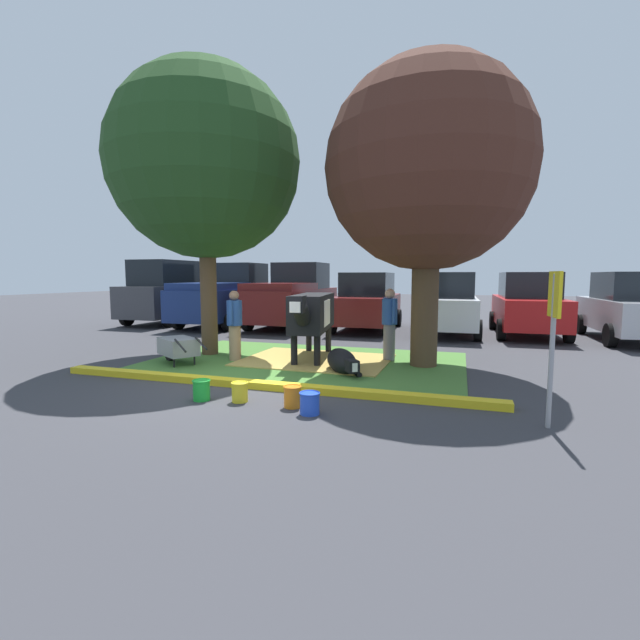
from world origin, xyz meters
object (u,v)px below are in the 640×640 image
(bucket_blue, at_px, (310,403))
(shade_tree_left, at_px, (205,164))
(wheelbarrow, at_px, (178,347))
(bucket_green, at_px, (201,390))
(sedan_silver, at_px, (631,308))
(sedan_blue, at_px, (367,302))
(cow_holstein, at_px, (312,313))
(pickup_truck_black, at_px, (229,296))
(parking_sign, at_px, (554,318))
(hatchback_white, at_px, (447,304))
(sedan_red, at_px, (528,305))
(calf_lying, at_px, (342,361))
(bucket_orange, at_px, (292,396))
(suv_dark_grey, at_px, (171,292))
(person_handler, at_px, (235,324))
(bucket_yellow, at_px, (240,391))
(person_visitor_near, at_px, (389,322))
(shade_tree_right, at_px, (428,168))
(pickup_truck_maroon, at_px, (294,297))

(bucket_blue, bearing_deg, shade_tree_left, 136.93)
(wheelbarrow, xyz_separation_m, bucket_green, (2.01, -2.19, -0.22))
(wheelbarrow, xyz_separation_m, sedan_silver, (10.47, 6.97, 0.60))
(sedan_blue, height_order, sedan_silver, same)
(cow_holstein, height_order, pickup_truck_black, pickup_truck_black)
(parking_sign, distance_m, hatchback_white, 9.02)
(cow_holstein, xyz_separation_m, sedan_blue, (0.04, 5.92, -0.09))
(sedan_blue, bearing_deg, sedan_red, 1.81)
(calf_lying, bearing_deg, parking_sign, -33.61)
(bucket_orange, xyz_separation_m, sedan_silver, (7.00, 9.06, 0.82))
(shade_tree_left, relative_size, sedan_silver, 1.52)
(bucket_orange, relative_size, sedan_silver, 0.07)
(calf_lying, relative_size, bucket_orange, 3.99)
(suv_dark_grey, height_order, hatchback_white, suv_dark_grey)
(person_handler, xyz_separation_m, bucket_blue, (2.84, -3.04, -0.68))
(calf_lying, height_order, pickup_truck_black, pickup_truck_black)
(parking_sign, xyz_separation_m, suv_dark_grey, (-12.33, 9.05, -0.11))
(bucket_yellow, bearing_deg, hatchback_white, 73.26)
(person_visitor_near, distance_m, bucket_blue, 4.19)
(person_handler, height_order, bucket_yellow, person_handler)
(person_visitor_near, distance_m, bucket_yellow, 4.27)
(shade_tree_left, distance_m, sedan_blue, 7.44)
(bucket_orange, relative_size, hatchback_white, 0.07)
(cow_holstein, xyz_separation_m, pickup_truck_black, (-5.45, 5.82, 0.04))
(parking_sign, relative_size, suv_dark_grey, 0.42)
(suv_dark_grey, bearing_deg, calf_lying, -37.20)
(shade_tree_left, height_order, person_handler, shade_tree_left)
(person_handler, distance_m, person_visitor_near, 3.45)
(person_visitor_near, height_order, wheelbarrow, person_visitor_near)
(person_handler, bearing_deg, pickup_truck_black, 120.85)
(wheelbarrow, height_order, pickup_truck_black, pickup_truck_black)
(bucket_blue, distance_m, sedan_blue, 9.69)
(calf_lying, xyz_separation_m, sedan_red, (4.22, 7.17, 0.75))
(shade_tree_right, xyz_separation_m, bucket_blue, (-1.22, -3.76, -3.91))
(person_handler, relative_size, bucket_green, 4.96)
(suv_dark_grey, relative_size, sedan_silver, 1.05)
(bucket_blue, bearing_deg, wheelbarrow, 148.78)
(shade_tree_left, bearing_deg, pickup_truck_black, 115.85)
(bucket_yellow, bearing_deg, shade_tree_left, 128.09)
(bucket_blue, height_order, sedan_silver, sedan_silver)
(cow_holstein, height_order, calf_lying, cow_holstein)
(shade_tree_left, xyz_separation_m, bucket_blue, (3.82, -3.57, -4.34))
(shade_tree_left, bearing_deg, bucket_blue, -43.07)
(person_handler, xyz_separation_m, pickup_truck_black, (-3.84, 6.43, 0.27))
(suv_dark_grey, bearing_deg, bucket_orange, -45.88)
(bucket_green, relative_size, sedan_blue, 0.07)
(shade_tree_right, xyz_separation_m, person_visitor_near, (-0.78, 0.34, -3.20))
(bucket_green, height_order, bucket_blue, bucket_green)
(bucket_yellow, xyz_separation_m, sedan_silver, (7.86, 9.05, 0.83))
(suv_dark_grey, bearing_deg, pickup_truck_maroon, 3.84)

